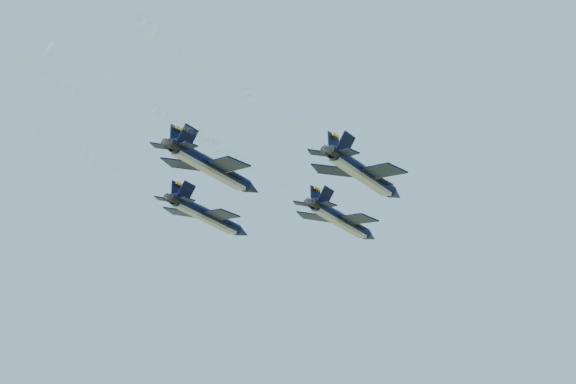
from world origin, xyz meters
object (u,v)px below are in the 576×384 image
(jet_left, at_px, (208,216))
(jet_slot, at_px, (213,167))
(jet_lead, at_px, (342,220))
(jet_right, at_px, (364,174))

(jet_left, xyz_separation_m, jet_slot, (7.05, -15.29, 0.00))
(jet_lead, height_order, jet_right, same)
(jet_left, relative_size, jet_right, 1.00)
(jet_lead, height_order, jet_slot, same)
(jet_right, bearing_deg, jet_lead, 132.35)
(jet_left, bearing_deg, jet_lead, 43.16)
(jet_lead, xyz_separation_m, jet_right, (6.56, -15.35, 0.00))
(jet_left, height_order, jet_right, same)
(jet_lead, relative_size, jet_right, 1.00)
(jet_lead, distance_m, jet_right, 16.69)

